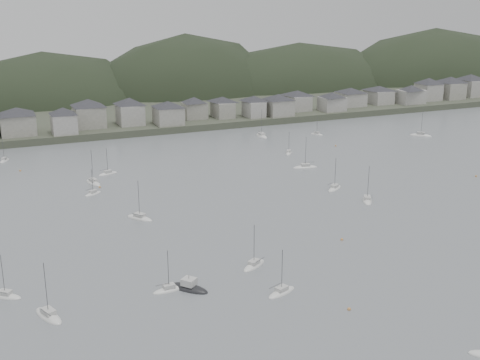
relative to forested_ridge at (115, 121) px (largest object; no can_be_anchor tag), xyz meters
name	(u,v)px	position (x,y,z in m)	size (l,w,h in m)	color
ground	(404,318)	(-4.83, -269.40, 11.28)	(900.00, 900.00, 0.00)	slate
far_shore_land	(97,94)	(-4.83, 25.60, 12.78)	(900.00, 250.00, 3.00)	#383D2D
forested_ridge	(115,121)	(0.00, 0.00, 0.00)	(851.55, 103.94, 102.57)	black
waterfront_town	(246,104)	(45.75, -86.06, 19.95)	(451.48, 28.46, 12.92)	gray
moored_fleet	(231,211)	(-11.42, -202.98, 11.46)	(244.38, 178.00, 12.75)	silver
motor_launch_far	(189,288)	(-37.13, -242.60, 11.57)	(7.83, 8.70, 4.05)	black
mooring_buoys	(294,205)	(7.31, -205.22, 11.43)	(138.78, 152.46, 0.70)	#CC8844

